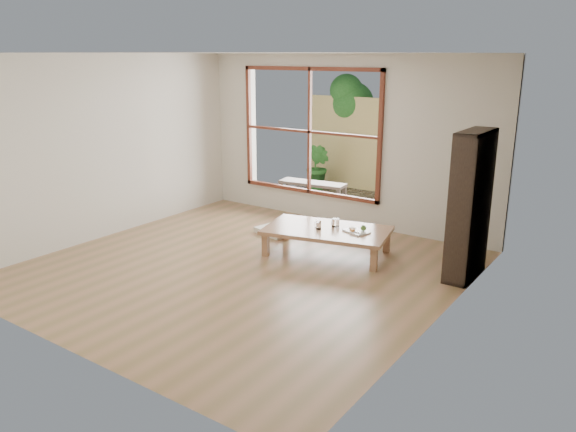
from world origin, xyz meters
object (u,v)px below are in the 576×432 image
at_px(food_tray, 358,231).
at_px(garden_bench, 312,185).
at_px(low_table, 327,232).
at_px(bookshelf, 470,206).

height_order(food_tray, garden_bench, food_tray).
height_order(low_table, garden_bench, garden_bench).
bearing_deg(garden_bench, bookshelf, -35.71).
relative_size(low_table, garden_bench, 1.45).
relative_size(bookshelf, garden_bench, 1.43).
bearing_deg(bookshelf, low_table, -170.58).
bearing_deg(garden_bench, food_tray, -52.71).
height_order(bookshelf, garden_bench, bookshelf).
height_order(low_table, food_tray, food_tray).
relative_size(bookshelf, food_tray, 4.81).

